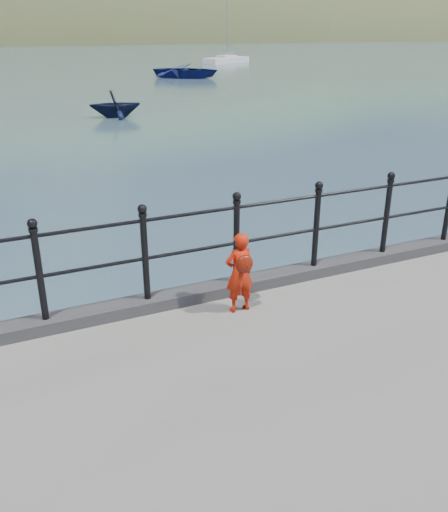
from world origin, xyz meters
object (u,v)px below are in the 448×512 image
launch_navy (115,104)px  child (240,272)px  launch_blue (187,71)px  sailboat_far (226,60)px  railing (192,239)px

launch_navy → child: bearing=176.7°
launch_blue → sailboat_far: 23.87m
child → launch_navy: bearing=-101.5°
child → railing: bearing=-52.0°
railing → child: railing is taller
railing → sailboat_far: sailboat_far is taller
railing → sailboat_far: bearing=64.7°
launch_navy → sailboat_far: (25.23, 40.84, -0.33)m
launch_blue → launch_navy: (-11.96, -21.00, 0.04)m
launch_blue → child: bearing=-157.3°
launch_blue → sailboat_far: sailboat_far is taller
child → sailboat_far: size_ratio=0.09×
sailboat_far → railing: bearing=-144.8°
child → sailboat_far: bearing=-115.9°
launch_blue → sailboat_far: size_ratio=0.55×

